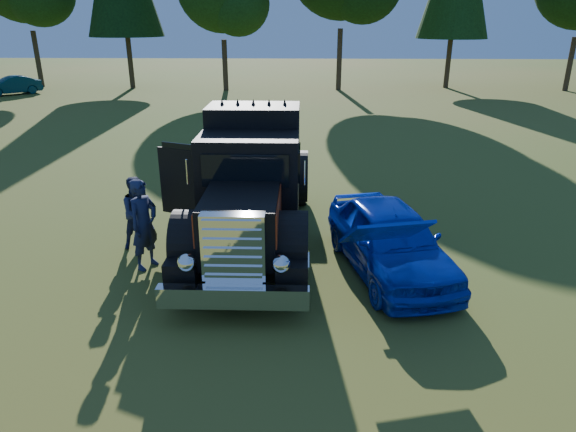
{
  "coord_description": "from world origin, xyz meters",
  "views": [
    {
      "loc": [
        1.54,
        -7.59,
        4.82
      ],
      "look_at": [
        1.23,
        2.37,
        0.96
      ],
      "focal_mm": 32.0,
      "sensor_mm": 36.0,
      "label": 1
    }
  ],
  "objects_px": {
    "diamond_t_truck": "(251,191)",
    "hotrod_coupe": "(390,239)",
    "spectator_near": "(144,224)",
    "distant_teal_car": "(12,85)",
    "spectator_far": "(138,212)"
  },
  "relations": [
    {
      "from": "spectator_near",
      "to": "spectator_far",
      "type": "relative_size",
      "value": 1.16
    },
    {
      "from": "diamond_t_truck",
      "to": "spectator_near",
      "type": "relative_size",
      "value": 3.8
    },
    {
      "from": "hotrod_coupe",
      "to": "spectator_near",
      "type": "distance_m",
      "value": 4.94
    },
    {
      "from": "diamond_t_truck",
      "to": "hotrod_coupe",
      "type": "distance_m",
      "value": 3.18
    },
    {
      "from": "diamond_t_truck",
      "to": "hotrod_coupe",
      "type": "xyz_separation_m",
      "value": [
        2.87,
        -1.23,
        -0.57
      ]
    },
    {
      "from": "distant_teal_car",
      "to": "spectator_near",
      "type": "bearing_deg",
      "value": -9.57
    },
    {
      "from": "distant_teal_car",
      "to": "diamond_t_truck",
      "type": "bearing_deg",
      "value": -5.05
    },
    {
      "from": "spectator_far",
      "to": "distant_teal_car",
      "type": "relative_size",
      "value": 0.45
    },
    {
      "from": "diamond_t_truck",
      "to": "spectator_near",
      "type": "distance_m",
      "value": 2.4
    },
    {
      "from": "hotrod_coupe",
      "to": "spectator_far",
      "type": "height_order",
      "value": "hotrod_coupe"
    },
    {
      "from": "hotrod_coupe",
      "to": "distant_teal_car",
      "type": "height_order",
      "value": "hotrod_coupe"
    },
    {
      "from": "hotrod_coupe",
      "to": "spectator_far",
      "type": "distance_m",
      "value": 5.47
    },
    {
      "from": "diamond_t_truck",
      "to": "spectator_near",
      "type": "xyz_separation_m",
      "value": [
        -2.06,
        -1.19,
        -0.34
      ]
    },
    {
      "from": "hotrod_coupe",
      "to": "spectator_near",
      "type": "relative_size",
      "value": 2.37
    },
    {
      "from": "spectator_near",
      "to": "distant_teal_car",
      "type": "xyz_separation_m",
      "value": [
        -16.33,
        25.02,
        -0.34
      ]
    }
  ]
}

